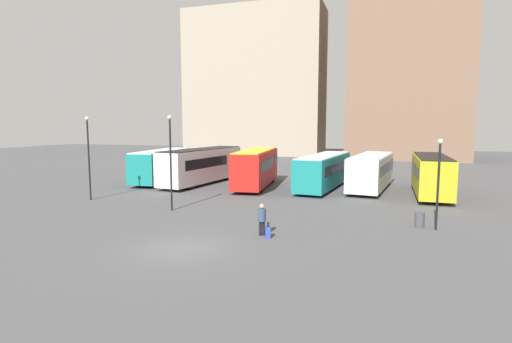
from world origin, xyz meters
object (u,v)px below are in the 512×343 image
object	(u,v)px
lamp_post_2	(171,156)
traveler	(262,217)
lamp_post_0	(89,152)
lamp_post_1	(439,176)
bus_4	(371,171)
bus_1	(203,165)
bus_2	(256,167)
bus_3	(324,170)
bus_5	(431,174)
trash_bin	(420,220)
suitcase	(268,232)
bus_0	(163,165)

from	to	relation	value
lamp_post_2	traveler	bearing A→B (deg)	-27.88
lamp_post_0	lamp_post_1	world-z (taller)	lamp_post_0
bus_4	traveler	world-z (taller)	bus_4
bus_1	bus_2	xyz separation A→B (m)	(5.52, -0.34, -0.01)
traveler	lamp_post_0	size ratio (longest dim) A/B	0.26
bus_1	bus_3	size ratio (longest dim) A/B	1.04
bus_2	traveler	distance (m)	16.26
bus_4	lamp_post_0	bearing A→B (deg)	127.34
bus_5	trash_bin	size ratio (longest dim) A/B	11.07
bus_3	suitcase	distance (m)	16.88
bus_1	lamp_post_2	world-z (taller)	lamp_post_2
bus_0	bus_2	xyz separation A→B (m)	(9.84, -0.29, 0.12)
bus_2	lamp_post_2	bearing A→B (deg)	162.91
bus_1	traveler	distance (m)	19.07
bus_4	lamp_post_0	distance (m)	23.14
bus_4	lamp_post_2	bearing A→B (deg)	143.94
bus_2	lamp_post_2	size ratio (longest dim) A/B	1.60
bus_3	bus_5	bearing A→B (deg)	-91.42
bus_3	lamp_post_0	world-z (taller)	lamp_post_0
bus_4	trash_bin	bearing A→B (deg)	-159.68
lamp_post_2	trash_bin	distance (m)	15.56
bus_5	lamp_post_1	bearing A→B (deg)	176.12
bus_0	bus_4	xyz separation A→B (m)	(19.89, 1.33, -0.05)
bus_1	lamp_post_2	bearing A→B (deg)	-156.90
bus_1	lamp_post_1	size ratio (longest dim) A/B	2.33
suitcase	trash_bin	size ratio (longest dim) A/B	0.98
bus_0	trash_bin	size ratio (longest dim) A/B	11.53
suitcase	lamp_post_1	xyz separation A→B (m)	(8.19, 4.21, 2.63)
bus_4	traveler	xyz separation A→B (m)	(-4.78, -16.98, -0.68)
bus_2	trash_bin	distance (m)	17.21
bus_5	lamp_post_2	bearing A→B (deg)	124.39
traveler	suitcase	world-z (taller)	traveler
trash_bin	lamp_post_2	bearing A→B (deg)	-178.87
bus_4	lamp_post_1	bearing A→B (deg)	-156.74
suitcase	trash_bin	world-z (taller)	trash_bin
bus_5	bus_1	bearing A→B (deg)	89.25
bus_1	suitcase	xyz separation A→B (m)	(11.19, -16.03, -1.53)
lamp_post_0	lamp_post_2	world-z (taller)	lamp_post_2
bus_4	bus_5	size ratio (longest dim) A/B	1.06
bus_0	lamp_post_1	size ratio (longest dim) A/B	2.00
bus_1	bus_4	bearing A→B (deg)	-78.12
bus_4	lamp_post_1	world-z (taller)	lamp_post_1
bus_0	lamp_post_2	distance (m)	14.14
lamp_post_0	traveler	bearing A→B (deg)	-19.46
bus_2	lamp_post_0	distance (m)	14.17
trash_bin	lamp_post_0	bearing A→B (deg)	177.22
bus_0	bus_3	world-z (taller)	bus_0
bus_0	trash_bin	bearing A→B (deg)	-122.80
suitcase	bus_1	bearing A→B (deg)	12.34
bus_0	bus_3	distance (m)	15.89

